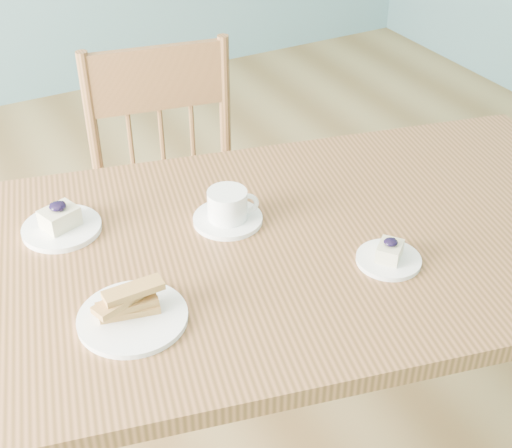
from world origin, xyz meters
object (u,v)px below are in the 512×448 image
object	(u,v)px
dining_chair	(176,211)
cheesecake_plate_far	(61,224)
dining_table	(310,264)
coffee_cup	(228,209)
biscotti_plate	(132,312)
cheesecake_plate_near	(389,256)

from	to	relation	value
dining_chair	cheesecake_plate_far	size ratio (longest dim) A/B	5.58
dining_table	coffee_cup	distance (m)	0.22
cheesecake_plate_far	biscotti_plate	distance (m)	0.35
dining_chair	cheesecake_plate_near	bearing A→B (deg)	-67.38
dining_chair	cheesecake_plate_near	size ratio (longest dim) A/B	7.16
dining_table	biscotti_plate	distance (m)	0.46
dining_table	coffee_cup	world-z (taller)	coffee_cup
dining_table	cheesecake_plate_near	size ratio (longest dim) A/B	11.85
coffee_cup	biscotti_plate	xyz separation A→B (m)	(-0.31, -0.21, -0.01)
cheesecake_plate_near	coffee_cup	world-z (taller)	coffee_cup
dining_chair	cheesecake_plate_far	distance (m)	0.62
biscotti_plate	cheesecake_plate_near	bearing A→B (deg)	-8.84
cheesecake_plate_far	coffee_cup	distance (m)	0.37
dining_chair	coffee_cup	bearing A→B (deg)	-86.50
dining_table	cheesecake_plate_near	xyz separation A→B (m)	(0.09, -0.15, 0.09)
coffee_cup	dining_chair	bearing A→B (deg)	105.96
coffee_cup	biscotti_plate	distance (m)	0.37
cheesecake_plate_near	biscotti_plate	xyz separation A→B (m)	(-0.53, 0.08, 0.01)
dining_table	biscotti_plate	bearing A→B (deg)	-158.10
cheesecake_plate_far	biscotti_plate	xyz separation A→B (m)	(0.04, -0.35, 0.00)
cheesecake_plate_far	biscotti_plate	world-z (taller)	cheesecake_plate_far
dining_table	cheesecake_plate_near	distance (m)	0.20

